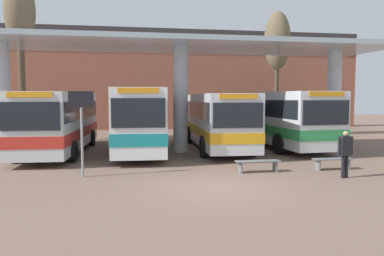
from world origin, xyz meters
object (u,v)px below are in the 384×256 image
at_px(transit_bus_center_bay, 140,117).
at_px(transit_bus_far_right_bay, 273,116).
at_px(transit_bus_right_bay, 216,118).
at_px(info_sign_platform, 81,116).
at_px(waiting_bench_near_pillar, 333,161).
at_px(waiting_bench_mid_platform, 258,164).
at_px(parked_car_street, 271,118).
at_px(transit_bus_left_bay, 60,119).
at_px(pedestrian_waiting, 345,149).
at_px(poplar_tree_behind_left, 277,42).
at_px(poplar_tree_behind_right, 20,17).

distance_m(transit_bus_center_bay, transit_bus_far_right_bay, 8.27).
distance_m(transit_bus_right_bay, info_sign_platform, 9.59).
height_order(transit_bus_center_bay, transit_bus_far_right_bay, transit_bus_center_bay).
distance_m(waiting_bench_near_pillar, waiting_bench_mid_platform, 3.20).
distance_m(transit_bus_far_right_bay, parked_car_street, 11.44).
distance_m(transit_bus_center_bay, waiting_bench_mid_platform, 8.55).
bearing_deg(transit_bus_left_bay, waiting_bench_near_pillar, 152.55).
relative_size(pedestrian_waiting, poplar_tree_behind_left, 0.18).
relative_size(pedestrian_waiting, parked_car_street, 0.42).
height_order(waiting_bench_near_pillar, parked_car_street, parked_car_street).
xyz_separation_m(transit_bus_left_bay, pedestrian_waiting, (11.43, -8.46, -0.73)).
relative_size(transit_bus_far_right_bay, pedestrian_waiting, 6.77).
bearing_deg(waiting_bench_near_pillar, info_sign_platform, 178.73).
bearing_deg(transit_bus_center_bay, waiting_bench_mid_platform, 123.79).
bearing_deg(transit_bus_left_bay, info_sign_platform, 108.94).
distance_m(transit_bus_far_right_bay, waiting_bench_mid_platform, 9.01).
height_order(transit_bus_far_right_bay, waiting_bench_mid_platform, transit_bus_far_right_bay).
bearing_deg(poplar_tree_behind_left, waiting_bench_mid_platform, -114.89).
bearing_deg(poplar_tree_behind_right, poplar_tree_behind_left, 2.46).
bearing_deg(waiting_bench_mid_platform, pedestrian_waiting, -29.09).
relative_size(waiting_bench_near_pillar, poplar_tree_behind_right, 0.15).
xyz_separation_m(transit_bus_center_bay, poplar_tree_behind_right, (-7.59, 5.39, 6.35)).
bearing_deg(waiting_bench_near_pillar, parked_car_street, 75.88).
relative_size(transit_bus_center_bay, pedestrian_waiting, 6.58).
height_order(transit_bus_center_bay, waiting_bench_mid_platform, transit_bus_center_bay).
xyz_separation_m(transit_bus_left_bay, poplar_tree_behind_left, (14.85, 6.43, 5.36)).
bearing_deg(poplar_tree_behind_right, transit_bus_far_right_bay, -16.06).
distance_m(transit_bus_center_bay, pedestrian_waiting, 11.31).
bearing_deg(poplar_tree_behind_right, transit_bus_center_bay, -35.39).
height_order(waiting_bench_mid_platform, poplar_tree_behind_right, poplar_tree_behind_right).
height_order(transit_bus_left_bay, poplar_tree_behind_left, poplar_tree_behind_left).
xyz_separation_m(transit_bus_left_bay, info_sign_platform, (1.94, -6.69, 0.47)).
bearing_deg(poplar_tree_behind_right, transit_bus_right_bay, -24.70).
relative_size(transit_bus_right_bay, parked_car_street, 2.51).
relative_size(transit_bus_far_right_bay, waiting_bench_mid_platform, 6.51).
distance_m(poplar_tree_behind_left, parked_car_street, 8.25).
distance_m(info_sign_platform, poplar_tree_behind_right, 14.69).
relative_size(transit_bus_right_bay, pedestrian_waiting, 6.05).
height_order(poplar_tree_behind_right, parked_car_street, poplar_tree_behind_right).
distance_m(transit_bus_center_bay, transit_bus_right_bay, 4.36).
xyz_separation_m(waiting_bench_near_pillar, poplar_tree_behind_left, (3.00, 13.34, 6.81)).
relative_size(transit_bus_right_bay, poplar_tree_behind_right, 0.97).
bearing_deg(waiting_bench_mid_platform, waiting_bench_near_pillar, 0.00).
bearing_deg(waiting_bench_near_pillar, poplar_tree_behind_right, 140.36).
height_order(waiting_bench_mid_platform, pedestrian_waiting, pedestrian_waiting).
bearing_deg(info_sign_platform, waiting_bench_near_pillar, -1.27).
bearing_deg(waiting_bench_mid_platform, parked_car_street, 67.09).
height_order(waiting_bench_near_pillar, info_sign_platform, info_sign_platform).
distance_m(pedestrian_waiting, poplar_tree_behind_left, 16.45).
bearing_deg(transit_bus_right_bay, transit_bus_far_right_bay, -163.66).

